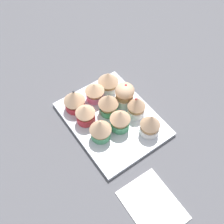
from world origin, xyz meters
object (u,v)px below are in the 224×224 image
baking_tray (112,119)px  cupcake_2 (125,94)px  cupcake_3 (108,81)px  cupcake_9 (74,100)px  cupcake_4 (119,120)px  cupcake_0 (150,124)px  cupcake_7 (100,129)px  napkin (152,205)px  cupcake_8 (85,113)px  cupcake_1 (136,106)px  cupcake_5 (108,103)px  cupcake_6 (95,91)px

baking_tray → cupcake_2: (2.57, -6.43, 4.44)cm
cupcake_3 → cupcake_9: (-0.32, 12.41, 0.10)cm
cupcake_4 → cupcake_9: cupcake_4 is taller
cupcake_0 → cupcake_9: (19.52, 12.61, -0.17)cm
cupcake_7 → napkin: size_ratio=0.49×
cupcake_8 → napkin: size_ratio=0.44×
cupcake_8 → napkin: cupcake_8 is taller
cupcake_1 → napkin: (-23.50, 13.26, -4.67)cm
cupcake_0 → cupcake_9: size_ratio=1.03×
cupcake_2 → cupcake_8: cupcake_2 is taller
cupcake_1 → cupcake_2: (5.31, 0.30, 0.07)cm
baking_tray → cupcake_4: 6.00cm
cupcake_7 → napkin: (-22.94, 0.34, -4.85)cm
cupcake_7 → napkin: 23.45cm
cupcake_8 → cupcake_9: size_ratio=0.90×
cupcake_0 → cupcake_5: (12.49, 5.29, 0.15)cm
cupcake_4 → cupcake_9: bearing=25.6°
cupcake_2 → cupcake_5: size_ratio=1.03×
cupcake_1 → cupcake_9: size_ratio=1.02×
cupcake_7 → cupcake_6: bearing=-27.8°
cupcake_0 → cupcake_8: size_ratio=1.15×
cupcake_5 → cupcake_9: 10.15cm
napkin → cupcake_7: bearing=-0.8°
baking_tray → cupcake_4: (-3.88, 0.34, 4.56)cm
cupcake_7 → cupcake_9: same height
cupcake_4 → napkin: cupcake_4 is taller
baking_tray → cupcake_8: size_ratio=4.49×
cupcake_3 → napkin: 38.39cm
baking_tray → cupcake_5: (2.55, -0.53, 4.66)cm
cupcake_0 → cupcake_1: bearing=-7.2°
cupcake_7 → napkin: cupcake_7 is taller
cupcake_7 → cupcake_9: size_ratio=1.00×
cupcake_0 → cupcake_2: bearing=-2.8°
baking_tray → cupcake_1: bearing=-112.1°
cupcake_1 → cupcake_3: size_ratio=1.07×
baking_tray → napkin: baking_tray is taller
cupcake_7 → baking_tray: bearing=-62.0°
baking_tray → cupcake_3: cupcake_3 is taller
cupcake_1 → cupcake_2: 5.32cm
cupcake_3 → cupcake_8: cupcake_3 is taller
cupcake_0 → cupcake_7: 13.73cm
cupcake_8 → cupcake_5: bearing=-99.5°
cupcake_6 → cupcake_9: bearing=85.5°
cupcake_2 → cupcake_3: cupcake_2 is taller
cupcake_3 → cupcake_0: bearing=-179.4°
cupcake_0 → cupcake_3: (19.84, 0.20, -0.27)cm
cupcake_2 → cupcake_1: bearing=-176.7°
cupcake_1 → cupcake_5: cupcake_5 is taller
baking_tray → cupcake_0: bearing=-149.6°
cupcake_0 → cupcake_7: bearing=61.0°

